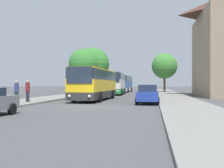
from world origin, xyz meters
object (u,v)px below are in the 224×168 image
bus_rear (124,83)px  tree_left_near (93,64)px  pedestrian_waiting_far (28,91)px  tree_right_near (164,66)px  parked_car_right_far (150,89)px  bus_front (95,84)px  parked_car_right_near (148,94)px  tree_left_far (84,64)px  bus_middle (115,83)px  pedestrian_waiting_near (17,92)px

bus_rear → tree_left_near: 8.19m
pedestrian_waiting_far → tree_right_near: size_ratio=0.25×
parked_car_right_far → bus_front: bearing=74.2°
tree_left_near → parked_car_right_near: bearing=-67.6°
bus_rear → tree_left_far: (-5.02, -13.30, 3.18)m
pedestrian_waiting_far → tree_left_far: (-0.39, 19.86, 3.86)m
bus_middle → parked_car_right_far: 7.23m
pedestrian_waiting_near → tree_right_near: size_ratio=0.24×
parked_car_right_near → tree_left_far: size_ratio=0.62×
parked_car_right_far → pedestrian_waiting_near: (-10.47, -26.07, 0.31)m
bus_front → parked_car_right_near: size_ratio=2.41×
bus_rear → tree_left_far: bearing=-109.5°
parked_car_right_far → parked_car_right_near: bearing=90.2°
bus_rear → pedestrian_waiting_near: bus_rear is taller
parked_car_right_far → tree_left_far: bearing=24.2°
bus_middle → parked_car_right_near: size_ratio=2.32×
bus_front → pedestrian_waiting_near: 8.50m
parked_car_right_far → tree_left_near: 12.62m
parked_car_right_far → tree_right_near: size_ratio=0.53×
bus_rear → bus_front: bearing=-88.6°
bus_middle → tree_left_far: size_ratio=1.44×
parked_car_right_near → pedestrian_waiting_near: (-10.48, -2.88, 0.25)m
pedestrian_waiting_far → parked_car_right_far: bearing=97.1°
tree_left_near → tree_right_near: 13.98m
pedestrian_waiting_near → tree_left_near: size_ratio=0.21×
bus_front → tree_left_far: tree_left_far is taller
pedestrian_waiting_near → parked_car_right_far: bearing=-81.7°
bus_rear → pedestrian_waiting_far: (-4.62, -33.16, -0.68)m
bus_rear → tree_right_near: 9.22m
parked_car_right_near → parked_car_right_far: 23.19m
parked_car_right_far → tree_left_far: tree_left_far is taller
parked_car_right_near → bus_middle: bearing=-73.4°
tree_left_far → tree_right_near: (13.30, 11.11, 0.22)m
bus_front → tree_left_near: 23.91m
parked_car_right_near → tree_left_far: (-10.64, 18.44, 4.13)m
tree_left_near → pedestrian_waiting_far: bearing=-88.3°
pedestrian_waiting_far → bus_front: bearing=78.5°
pedestrian_waiting_far → tree_right_near: tree_right_near is taller
bus_front → tree_left_near: (-5.57, 22.93, 3.85)m
bus_front → parked_car_right_near: bearing=-34.2°
bus_front → parked_car_right_far: bearing=75.7°
parked_car_right_far → tree_right_near: tree_right_near is taller
bus_middle → bus_rear: 13.15m
parked_car_right_far → bus_rear: bearing=-56.5°
bus_middle → parked_car_right_far: size_ratio=2.63×
bus_front → tree_right_near: 27.05m
pedestrian_waiting_far → tree_right_near: bearing=97.1°
bus_middle → pedestrian_waiting_near: 22.05m
tree_left_far → bus_rear: bearing=69.3°
bus_front → pedestrian_waiting_near: (-4.97, -6.87, -0.63)m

